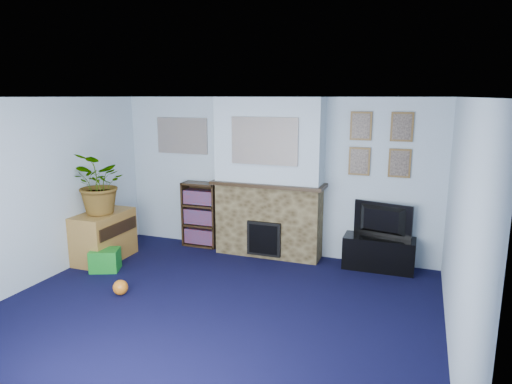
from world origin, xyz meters
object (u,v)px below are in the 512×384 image
at_px(bookshelf, 201,216).
at_px(sideboard, 104,237).
at_px(tv_stand, 379,254).
at_px(television, 381,221).

xyz_separation_m(bookshelf, sideboard, (-1.06, -1.10, -0.15)).
height_order(bookshelf, sideboard, bookshelf).
bearing_deg(bookshelf, tv_stand, -1.54).
distance_m(television, bookshelf, 2.84).
bearing_deg(tv_stand, sideboard, -165.27).
xyz_separation_m(tv_stand, bookshelf, (-2.84, 0.08, 0.28)).
height_order(television, bookshelf, bookshelf).
bearing_deg(television, tv_stand, 103.97).
relative_size(tv_stand, sideboard, 1.05).
bearing_deg(sideboard, bookshelf, 46.10).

